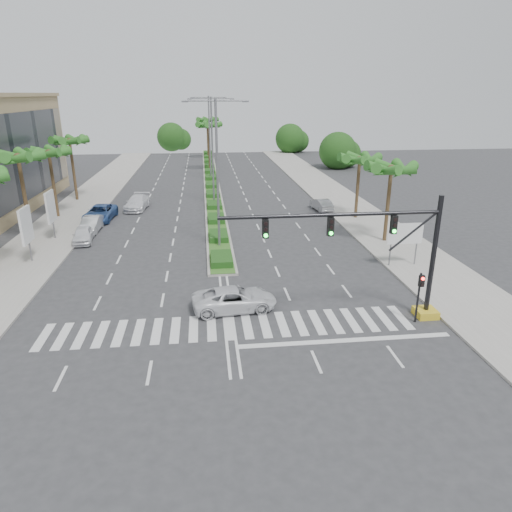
{
  "coord_description": "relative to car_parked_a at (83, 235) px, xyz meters",
  "views": [
    {
      "loc": [
        -1.12,
        -22.71,
        12.34
      ],
      "look_at": [
        1.87,
        3.23,
        3.0
      ],
      "focal_mm": 32.0,
      "sensor_mm": 36.0,
      "label": 1
    }
  ],
  "objects": [
    {
      "name": "ground",
      "position": [
        11.8,
        -16.94,
        -0.68
      ],
      "size": [
        160.0,
        160.0,
        0.0
      ],
      "primitive_type": "plane",
      "color": "#333335",
      "rests_on": "ground"
    },
    {
      "name": "footpath_right",
      "position": [
        27.0,
        3.06,
        -0.6
      ],
      "size": [
        6.0,
        120.0,
        0.15
      ],
      "primitive_type": "cube",
      "color": "gray",
      "rests_on": "ground"
    },
    {
      "name": "footpath_left",
      "position": [
        -3.4,
        3.06,
        -0.6
      ],
      "size": [
        6.0,
        120.0,
        0.15
      ],
      "primitive_type": "cube",
      "color": "gray",
      "rests_on": "ground"
    },
    {
      "name": "median",
      "position": [
        11.8,
        28.06,
        -0.58
      ],
      "size": [
        2.2,
        75.0,
        0.2
      ],
      "primitive_type": "cube",
      "color": "gray",
      "rests_on": "ground"
    },
    {
      "name": "median_grass",
      "position": [
        11.8,
        28.06,
        -0.46
      ],
      "size": [
        1.8,
        75.0,
        0.04
      ],
      "primitive_type": "cube",
      "color": "#326121",
      "rests_on": "median"
    },
    {
      "name": "signal_gantry",
      "position": [
        21.07,
        -16.94,
        2.78
      ],
      "size": [
        12.6,
        1.2,
        7.2
      ],
      "color": "gold",
      "rests_on": "ground"
    },
    {
      "name": "pedestrian_signal",
      "position": [
        22.4,
        -17.62,
        1.36
      ],
      "size": [
        0.28,
        0.36,
        3.0
      ],
      "color": "black",
      "rests_on": "ground"
    },
    {
      "name": "direction_sign",
      "position": [
        25.3,
        -8.95,
        1.77
      ],
      "size": [
        2.7,
        0.11,
        3.4
      ],
      "color": "slate",
      "rests_on": "ground"
    },
    {
      "name": "billboard_near",
      "position": [
        -2.7,
        -4.94,
        2.28
      ],
      "size": [
        0.18,
        2.1,
        4.35
      ],
      "color": "slate",
      "rests_on": "ground"
    },
    {
      "name": "billboard_far",
      "position": [
        -2.7,
        1.06,
        2.28
      ],
      "size": [
        0.18,
        2.1,
        4.35
      ],
      "color": "slate",
      "rests_on": "ground"
    },
    {
      "name": "palm_left_mid",
      "position": [
        -4.7,
        1.06,
        6.4
      ],
      "size": [
        4.57,
        4.68,
        7.95
      ],
      "color": "brown",
      "rests_on": "ground"
    },
    {
      "name": "palm_left_far",
      "position": [
        -4.7,
        9.06,
        5.82
      ],
      "size": [
        4.57,
        4.68,
        7.35
      ],
      "color": "brown",
      "rests_on": "ground"
    },
    {
      "name": "palm_left_end",
      "position": [
        -4.7,
        17.06,
        6.2
      ],
      "size": [
        4.57,
        4.68,
        7.75
      ],
      "color": "brown",
      "rests_on": "ground"
    },
    {
      "name": "palm_right_near",
      "position": [
        26.3,
        -2.94,
        5.53
      ],
      "size": [
        4.57,
        4.68,
        7.05
      ],
      "color": "brown",
      "rests_on": "ground"
    },
    {
      "name": "palm_right_far",
      "position": [
        26.3,
        5.06,
        5.23
      ],
      "size": [
        4.57,
        4.68,
        6.75
      ],
      "color": "brown",
      "rests_on": "ground"
    },
    {
      "name": "palm_median_a",
      "position": [
        11.8,
        38.06,
        6.49
      ],
      "size": [
        4.57,
        4.68,
        8.05
      ],
      "color": "brown",
      "rests_on": "ground"
    },
    {
      "name": "palm_median_b",
      "position": [
        11.8,
        53.06,
        6.49
      ],
      "size": [
        4.57,
        4.68,
        8.05
      ],
      "color": "brown",
      "rests_on": "ground"
    },
    {
      "name": "streetlight_near",
      "position": [
        11.8,
        -2.94,
        6.13
      ],
      "size": [
        5.1,
        0.25,
        12.0
      ],
      "color": "slate",
      "rests_on": "ground"
    },
    {
      "name": "streetlight_mid",
      "position": [
        11.8,
        13.06,
        6.13
      ],
      "size": [
        5.1,
        0.25,
        12.0
      ],
      "color": "slate",
      "rests_on": "ground"
    },
    {
      "name": "streetlight_far",
      "position": [
        11.8,
        29.06,
        6.13
      ],
      "size": [
        5.1,
        0.25,
        12.0
      ],
      "color": "slate",
      "rests_on": "ground"
    },
    {
      "name": "car_parked_a",
      "position": [
        0.0,
        0.0,
        0.0
      ],
      "size": [
        2.03,
        4.14,
        1.36
      ],
      "primitive_type": "imported",
      "rotation": [
        0.0,
        0.0,
        0.11
      ],
      "color": "white",
      "rests_on": "ground"
    },
    {
      "name": "car_parked_b",
      "position": [
        0.0,
        3.29,
        0.03
      ],
      "size": [
        1.6,
        4.34,
        1.42
      ],
      "primitive_type": "imported",
      "rotation": [
        0.0,
        0.0,
        -0.02
      ],
      "color": "silver",
      "rests_on": "ground"
    },
    {
      "name": "car_parked_c",
      "position": [
        0.0,
        7.32,
        0.09
      ],
      "size": [
        2.94,
        5.71,
        1.54
      ],
      "primitive_type": "imported",
      "rotation": [
        0.0,
        0.0,
        -0.07
      ],
      "color": "#315698",
      "rests_on": "ground"
    },
    {
      "name": "car_parked_d",
      "position": [
        3.16,
        11.78,
        0.08
      ],
      "size": [
        2.73,
        5.44,
        1.51
      ],
      "primitive_type": "imported",
      "rotation": [
        0.0,
        0.0,
        -0.12
      ],
      "color": "white",
      "rests_on": "ground"
    },
    {
      "name": "car_crossing",
      "position": [
        12.24,
        -14.79,
        0.02
      ],
      "size": [
        5.26,
        2.81,
        1.41
      ],
      "primitive_type": "imported",
      "rotation": [
        0.0,
        0.0,
        1.67
      ],
      "color": "silver",
      "rests_on": "ground"
    },
    {
      "name": "car_right",
      "position": [
        23.6,
        8.84,
        -0.01
      ],
      "size": [
        1.92,
        4.2,
        1.33
      ],
      "primitive_type": "imported",
      "rotation": [
        0.0,
        0.0,
        3.27
      ],
      "color": "#A8A7AC",
      "rests_on": "ground"
    }
  ]
}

